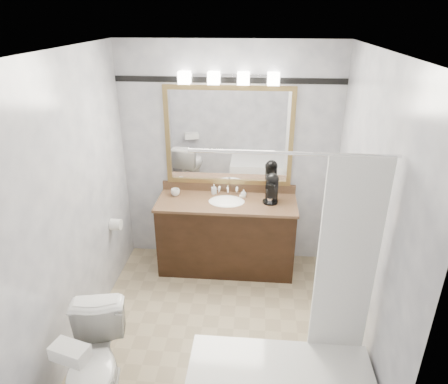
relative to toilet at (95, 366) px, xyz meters
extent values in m
cube|color=tan|center=(0.82, 0.85, -0.37)|extent=(2.40, 2.60, 0.01)
cube|color=white|center=(0.82, 0.85, 2.14)|extent=(2.40, 2.60, 0.01)
cube|color=silver|center=(0.82, 2.15, 0.88)|extent=(2.40, 0.01, 2.50)
cube|color=silver|center=(0.82, -0.46, 0.88)|extent=(2.40, 0.01, 2.50)
cube|color=silver|center=(-0.39, 0.85, 0.88)|extent=(0.01, 2.60, 2.50)
cube|color=silver|center=(2.02, 0.85, 0.88)|extent=(0.01, 2.60, 2.50)
cube|color=black|center=(0.82, 1.86, 0.04)|extent=(1.50, 0.55, 0.82)
cube|color=#8F6643|center=(0.82, 1.86, 0.47)|extent=(1.53, 0.58, 0.03)
cube|color=#8F6643|center=(0.82, 2.13, 0.53)|extent=(1.53, 0.03, 0.10)
ellipsoid|color=white|center=(0.82, 1.86, 0.45)|extent=(0.44, 0.34, 0.14)
cube|color=olive|center=(0.82, 2.13, 1.66)|extent=(1.40, 0.04, 0.05)
cube|color=olive|center=(0.82, 2.13, 0.61)|extent=(1.40, 0.04, 0.05)
cube|color=olive|center=(0.14, 2.13, 1.13)|extent=(0.05, 0.04, 1.00)
cube|color=olive|center=(1.49, 2.13, 1.13)|extent=(0.05, 0.04, 1.00)
cube|color=white|center=(0.82, 2.13, 1.13)|extent=(1.30, 0.01, 1.00)
cube|color=silver|center=(0.82, 2.12, 1.78)|extent=(0.90, 0.05, 0.03)
cube|color=white|center=(0.37, 2.07, 1.76)|extent=(0.12, 0.12, 0.12)
cube|color=white|center=(0.67, 2.07, 1.76)|extent=(0.12, 0.12, 0.12)
cube|color=white|center=(0.97, 2.07, 1.76)|extent=(0.12, 0.12, 0.12)
cube|color=white|center=(1.27, 2.07, 1.76)|extent=(0.12, 0.12, 0.12)
cube|color=black|center=(0.82, 2.14, 1.73)|extent=(2.40, 0.01, 0.06)
cylinder|color=silver|center=(1.35, 0.31, 1.58)|extent=(1.30, 0.02, 0.02)
cube|color=white|center=(1.77, 0.30, 0.81)|extent=(0.40, 0.04, 1.55)
cylinder|color=white|center=(-0.32, 1.51, 0.33)|extent=(0.11, 0.12, 0.12)
imported|color=white|center=(0.00, 0.00, 0.00)|extent=(0.54, 0.79, 0.74)
cube|color=white|center=(0.00, -0.27, 0.42)|extent=(0.27, 0.19, 0.10)
cylinder|color=black|center=(1.29, 1.87, 0.49)|extent=(0.17, 0.17, 0.02)
cylinder|color=black|center=(1.31, 1.93, 0.61)|extent=(0.14, 0.14, 0.24)
sphere|color=black|center=(1.31, 1.93, 0.73)|extent=(0.14, 0.14, 0.14)
cube|color=black|center=(1.29, 1.85, 0.69)|extent=(0.11, 0.11, 0.05)
cylinder|color=silver|center=(1.29, 1.85, 0.52)|extent=(0.06, 0.06, 0.06)
imported|color=white|center=(0.23, 1.97, 0.52)|extent=(0.13, 0.13, 0.08)
imported|color=white|center=(0.66, 2.05, 0.54)|extent=(0.07, 0.07, 0.11)
imported|color=white|center=(1.00, 2.00, 0.52)|extent=(0.07, 0.07, 0.08)
cube|color=beige|center=(0.99, 1.98, 0.49)|extent=(0.07, 0.05, 0.02)
camera|label=1|loc=(1.13, -2.05, 2.38)|focal=32.00mm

